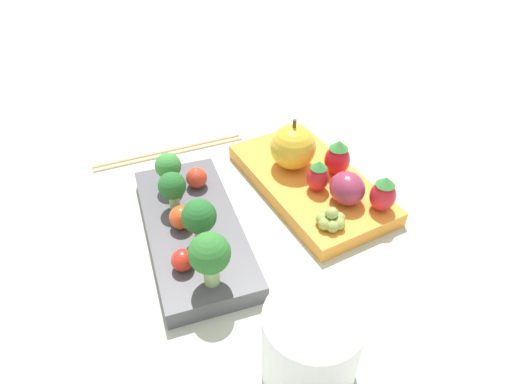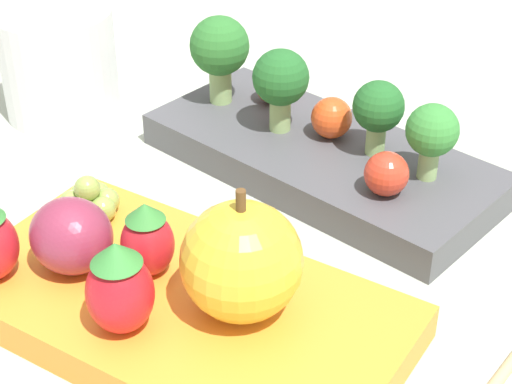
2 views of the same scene
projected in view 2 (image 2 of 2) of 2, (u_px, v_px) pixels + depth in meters
name	position (u px, v px, depth m)	size (l,w,h in m)	color
ground_plane	(257.00, 233.00, 0.49)	(4.00, 4.00, 0.00)	#ADB7A3
bento_box_savoury	(315.00, 156.00, 0.54)	(0.24, 0.14, 0.02)	#4C4C51
bento_box_fruit	(181.00, 310.00, 0.42)	(0.22, 0.12, 0.02)	orange
broccoli_floret_0	(432.00, 133.00, 0.48)	(0.03, 0.03, 0.05)	#93B770
broccoli_floret_1	(220.00, 49.00, 0.56)	(0.04, 0.04, 0.06)	#93B770
broccoli_floret_2	(281.00, 80.00, 0.53)	(0.04, 0.04, 0.05)	#93B770
broccoli_floret_3	(378.00, 109.00, 0.50)	(0.03, 0.03, 0.05)	#93B770
cherry_tomato_0	(386.00, 174.00, 0.48)	(0.03, 0.03, 0.03)	red
cherry_tomato_1	(272.00, 87.00, 0.57)	(0.02, 0.02, 0.02)	red
cherry_tomato_2	(334.00, 118.00, 0.53)	(0.03, 0.03, 0.03)	#DB4C1E
apple	(242.00, 261.00, 0.39)	(0.06, 0.06, 0.07)	gold
strawberry_0	(147.00, 240.00, 0.42)	(0.03, 0.03, 0.04)	red
strawberry_2	(112.00, 285.00, 0.38)	(0.03, 0.03, 0.05)	red
plum	(71.00, 236.00, 0.42)	(0.04, 0.04, 0.04)	#892D47
grape_cluster	(89.00, 202.00, 0.47)	(0.03, 0.03, 0.02)	#8EA84C
drinking_cup	(59.00, 63.00, 0.59)	(0.08, 0.08, 0.08)	white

